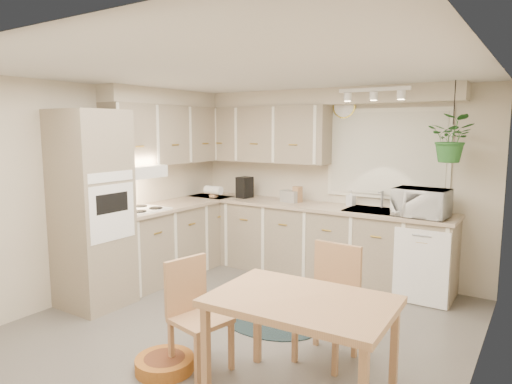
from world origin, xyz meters
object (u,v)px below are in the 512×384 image
(microwave, at_px, (421,200))
(pet_bed, at_px, (165,364))
(braided_rug, at_px, (269,320))
(chair_back, at_px, (326,305))
(chair_left, at_px, (201,317))
(dining_table, at_px, (300,352))

(microwave, bearing_deg, pet_bed, -111.32)
(braided_rug, bearing_deg, microwave, 52.34)
(chair_back, relative_size, microwave, 1.67)
(chair_left, distance_m, microwave, 2.81)
(dining_table, distance_m, microwave, 2.61)
(pet_bed, bearing_deg, chair_back, 40.69)
(chair_left, bearing_deg, microwave, 169.29)
(pet_bed, bearing_deg, dining_table, 9.80)
(dining_table, height_order, pet_bed, dining_table)
(chair_left, bearing_deg, pet_bed, -41.62)
(dining_table, height_order, microwave, microwave)
(dining_table, xyz_separation_m, pet_bed, (-1.10, -0.19, -0.33))
(chair_left, height_order, chair_back, chair_back)
(dining_table, xyz_separation_m, chair_left, (-0.87, -0.02, 0.06))
(dining_table, xyz_separation_m, braided_rug, (-0.90, 1.08, -0.38))
(chair_back, relative_size, braided_rug, 0.86)
(chair_back, distance_m, pet_bed, 1.38)
(dining_table, height_order, braided_rug, dining_table)
(chair_left, bearing_deg, chair_back, 144.10)
(chair_back, height_order, microwave, microwave)
(braided_rug, bearing_deg, dining_table, -49.97)
(dining_table, relative_size, braided_rug, 1.10)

